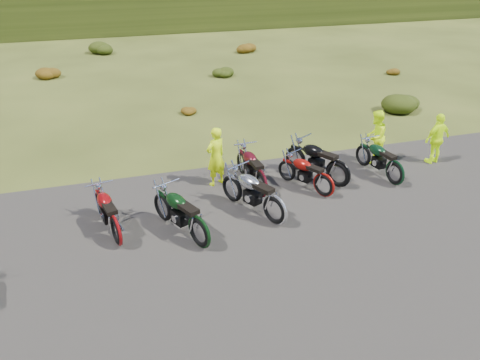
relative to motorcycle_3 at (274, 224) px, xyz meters
name	(u,v)px	position (x,y,z in m)	size (l,w,h in m)	color
ground	(274,232)	(-0.11, -0.33, 0.00)	(300.00, 300.00, 0.00)	#364015
gravel_pad	(308,283)	(-0.11, -2.33, 0.00)	(20.00, 12.00, 0.04)	black
hill_slope	(123,1)	(-0.11, 49.67, 0.00)	(300.00, 46.00, 3.00)	#344316
shrub_2	(47,72)	(-6.31, 16.27, 0.38)	(1.30, 1.30, 0.77)	brown
shrub_3	(102,46)	(-3.41, 21.57, 0.46)	(1.56, 1.56, 0.92)	#21310C
shrub_4	(187,109)	(-0.51, 8.87, 0.23)	(0.77, 0.77, 0.45)	brown
shrub_5	(222,71)	(2.39, 14.17, 0.31)	(1.03, 1.03, 0.61)	#21310C
shrub_6	(245,46)	(5.29, 19.47, 0.38)	(1.30, 1.30, 0.77)	brown
shrub_7	(402,100)	(8.19, 6.77, 0.46)	(1.56, 1.56, 0.92)	#21310C
shrub_8	(391,70)	(11.09, 12.07, 0.23)	(0.77, 0.77, 0.45)	brown
motorcycle_1	(118,245)	(-3.83, 0.22, 0.00)	(2.12, 0.71, 1.11)	maroon
motorcycle_2	(200,247)	(-2.00, -0.43, 0.00)	(2.30, 0.77, 1.20)	black
motorcycle_3	(274,224)	(0.00, 0.00, 0.00)	(2.33, 0.78, 1.22)	silver
motorcycle_4	(261,197)	(0.16, 1.45, 0.00)	(2.19, 0.73, 1.15)	#420B12
motorcycle_5	(337,187)	(2.45, 1.35, 0.00)	(2.32, 0.77, 1.22)	black
motorcycle_6	(323,197)	(1.81, 0.94, 0.00)	(1.98, 0.66, 1.04)	maroon
motorcycle_7	(393,185)	(4.09, 1.00, 0.00)	(2.10, 0.70, 1.10)	black
person_middle	(216,158)	(-0.87, 2.50, 0.88)	(0.64, 0.42, 1.75)	#D8FF0D
person_right_a	(375,137)	(4.34, 2.60, 0.85)	(0.82, 0.64, 1.70)	#D8FF0D
person_right_b	(437,139)	(6.16, 1.96, 0.82)	(0.96, 0.40, 1.63)	#D8FF0D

